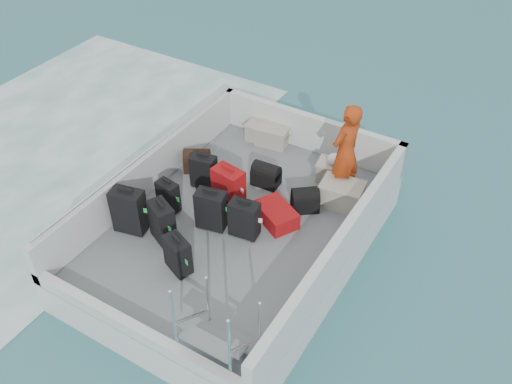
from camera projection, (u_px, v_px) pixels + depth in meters
ground at (238, 252)px, 9.34m from camera, size 160.00×160.00×0.00m
wake_foam at (33, 162)px, 11.25m from camera, size 10.00×10.00×0.00m
ferry_hull at (238, 239)px, 9.15m from camera, size 3.60×5.00×0.60m
deck at (237, 225)px, 8.95m from camera, size 3.30×4.70×0.02m
deck_fittings at (245, 227)px, 8.36m from camera, size 3.60×5.00×0.90m
suitcase_0 at (129, 211)px, 8.61m from camera, size 0.54×0.38×0.76m
suitcase_1 at (168, 197)px, 9.04m from camera, size 0.39×0.26×0.54m
suitcase_2 at (204, 172)px, 9.49m from camera, size 0.45×0.31×0.60m
suitcase_3 at (162, 223)px, 8.47m from camera, size 0.51×0.42×0.68m
suitcase_4 at (211, 210)px, 8.69m from camera, size 0.50×0.36×0.67m
suitcase_5 at (229, 187)px, 9.10m from camera, size 0.54×0.37×0.69m
suitcase_6 at (178, 255)px, 8.03m from camera, size 0.48×0.39×0.58m
suitcase_7 at (244, 219)px, 8.57m from camera, size 0.47×0.31×0.62m
suitcase_8 at (276, 215)px, 8.92m from camera, size 0.82×0.73×0.27m
duffel_0 at (197, 162)px, 9.93m from camera, size 0.55×0.49×0.32m
duffel_1 at (266, 176)px, 9.62m from camera, size 0.47×0.32×0.32m
duffel_2 at (305, 201)px, 9.12m from camera, size 0.52×0.50×0.32m
crate_0 at (261, 133)px, 10.64m from camera, size 0.53×0.38×0.31m
crate_1 at (272, 136)px, 10.53m from camera, size 0.62×0.47×0.34m
crate_2 at (333, 172)px, 9.72m from camera, size 0.57×0.43×0.31m
crate_3 at (341, 195)px, 9.19m from camera, size 0.69×0.52×0.39m
yellow_bag at (342, 183)px, 9.56m from camera, size 0.28×0.26×0.22m
white_bag at (334, 160)px, 9.57m from camera, size 0.24×0.24×0.18m
passenger at (346, 151)px, 9.01m from camera, size 0.56×0.71×1.68m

